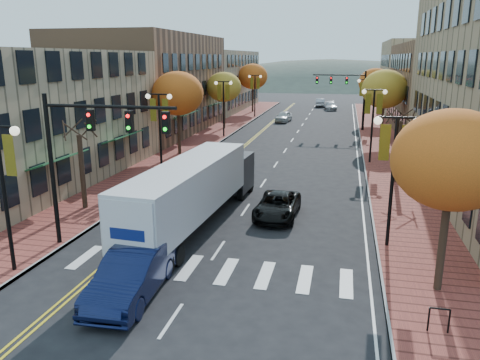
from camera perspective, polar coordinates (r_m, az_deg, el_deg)
The scene contains 31 objects.
ground at distance 18.06m, azimuth -6.09°, elevation -13.44°, with size 200.00×200.00×0.00m, color black.
sidewalk_left at distance 50.34m, azimuth -4.08°, elevation 5.06°, with size 4.00×85.00×0.15m, color brown.
sidewalk_right at distance 48.42m, azimuth 16.85°, elevation 4.08°, with size 4.00×85.00×0.15m, color brown.
building_left_near at distance 36.03m, azimuth -25.90°, elevation 6.89°, with size 12.00×22.00×9.00m, color #9E8966.
building_left_mid at distance 55.76m, azimuth -11.19°, elevation 11.38°, with size 12.00×24.00×11.00m, color brown.
building_left_far at distance 79.32m, azimuth -3.82°, elevation 12.00°, with size 12.00×26.00×9.50m, color #9E8966.
building_right_mid at distance 58.66m, azimuth 26.01°, elevation 9.86°, with size 15.00×24.00×10.00m, color brown.
building_right_far at distance 80.19m, azimuth 22.55°, elevation 11.50°, with size 15.00×20.00×11.00m, color #9E8966.
tree_left_a at distance 27.81m, azimuth -18.68°, elevation 0.95°, with size 0.28×0.28×4.20m.
tree_left_b at distance 41.68m, azimuth -7.60°, elevation 10.41°, with size 4.48×4.48×7.21m.
tree_left_c at distance 56.96m, azimuth -1.98°, elevation 11.26°, with size 4.16×4.16×6.69m.
tree_left_d at distance 74.47m, azimuth 1.57°, elevation 12.50°, with size 4.61×4.61×7.42m.
tree_right_a at distance 17.78m, azimuth 24.46°, elevation 2.22°, with size 4.16×4.16×6.69m.
tree_right_b at distance 33.83m, azimuth 18.72°, elevation 3.30°, with size 0.28×0.28×4.20m.
tree_right_c at distance 49.27m, azimuth 17.20°, elevation 10.54°, with size 4.48×4.48×7.21m.
tree_right_d at distance 65.22m, azimuth 16.18°, elevation 11.35°, with size 4.35×4.35×7.00m.
lamp_left_a at distance 20.17m, azimuth -27.09°, elevation 1.05°, with size 1.96×0.36×6.05m.
lamp_left_b at distance 33.82m, azimuth -9.78°, elevation 7.38°, with size 1.96×0.36×6.05m.
lamp_left_c at distance 50.85m, azimuth -2.03°, elevation 9.98°, with size 1.96×0.36×6.05m.
lamp_left_d at distance 68.37m, azimuth 1.83°, elevation 11.20°, with size 1.96×0.36×6.05m.
lamp_right_a at distance 21.57m, azimuth 18.30°, elevation 2.73°, with size 1.96×0.36×6.05m.
lamp_right_b at distance 39.33m, azimuth 15.93°, elevation 8.04°, with size 1.96×0.36×6.05m.
lamp_right_c at distance 57.24m, azimuth 15.02°, elevation 10.03°, with size 1.96×0.36×6.05m.
traffic_mast_near at distance 21.30m, azimuth -17.98°, elevation 4.34°, with size 6.10×0.35×7.00m.
traffic_mast_far at distance 57.15m, azimuth 13.00°, elevation 10.78°, with size 6.10×0.34×7.00m.
semi_truck at distance 23.93m, azimuth -5.29°, elevation -0.87°, with size 3.21×14.44×3.58m.
navy_sedan at distance 17.76m, azimuth -13.06°, elevation -11.16°, with size 1.82×5.23×1.72m, color #0C1333.
black_suv at distance 25.67m, azimuth 4.58°, elevation -3.12°, with size 2.16×4.68×1.30m, color black.
car_far_white at distance 64.18m, azimuth 5.34°, elevation 7.71°, with size 1.69×4.21×1.43m, color silver.
car_far_silver at distance 80.16m, azimuth 10.97°, elevation 8.86°, with size 1.86×4.59×1.33m, color #A6A5AD.
car_far_oncoming at distance 85.23m, azimuth 9.75°, elevation 9.28°, with size 1.50×4.30×1.42m, color #9E9DA5.
Camera 1 is at (5.27, -15.04, 8.50)m, focal length 35.00 mm.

